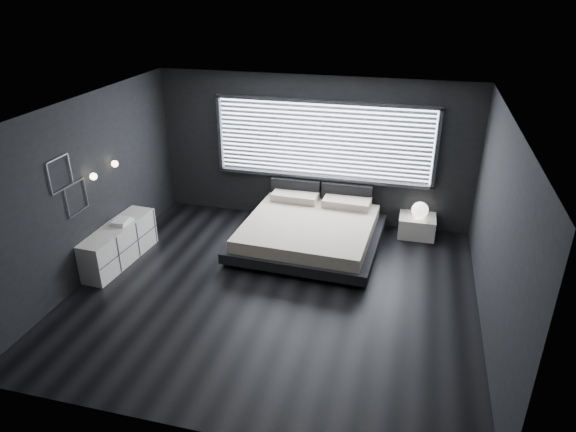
# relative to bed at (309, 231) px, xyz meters

# --- Properties ---
(room) EXTENTS (6.04, 6.00, 2.80)m
(room) POSITION_rel_bed_xyz_m (-0.20, -1.60, 1.11)
(room) COLOR black
(room) RESTS_ON ground
(window) EXTENTS (4.14, 0.09, 1.52)m
(window) POSITION_rel_bed_xyz_m (-0.00, 1.10, 1.32)
(window) COLOR white
(window) RESTS_ON ground
(headboard) EXTENTS (1.96, 0.16, 0.52)m
(headboard) POSITION_rel_bed_xyz_m (-0.00, 1.04, 0.28)
(headboard) COLOR black
(headboard) RESTS_ON ground
(sconce_near) EXTENTS (0.18, 0.11, 0.11)m
(sconce_near) POSITION_rel_bed_xyz_m (-3.08, -1.55, 1.31)
(sconce_near) COLOR silver
(sconce_near) RESTS_ON ground
(sconce_far) EXTENTS (0.18, 0.11, 0.11)m
(sconce_far) POSITION_rel_bed_xyz_m (-3.08, -0.95, 1.31)
(sconce_far) COLOR silver
(sconce_far) RESTS_ON ground
(wall_art_upper) EXTENTS (0.01, 0.48, 0.48)m
(wall_art_upper) POSITION_rel_bed_xyz_m (-3.18, -2.15, 1.56)
(wall_art_upper) COLOR #47474C
(wall_art_upper) RESTS_ON ground
(wall_art_lower) EXTENTS (0.01, 0.48, 0.48)m
(wall_art_lower) POSITION_rel_bed_xyz_m (-3.18, -1.90, 1.09)
(wall_art_lower) COLOR #47474C
(wall_art_lower) RESTS_ON ground
(bed) EXTENTS (2.55, 2.45, 0.63)m
(bed) POSITION_rel_bed_xyz_m (0.00, 0.00, 0.00)
(bed) COLOR black
(bed) RESTS_ON ground
(nightstand) EXTENTS (0.66, 0.55, 0.38)m
(nightstand) POSITION_rel_bed_xyz_m (1.85, 0.88, -0.10)
(nightstand) COLOR white
(nightstand) RESTS_ON ground
(orb_lamp) EXTENTS (0.30, 0.30, 0.30)m
(orb_lamp) POSITION_rel_bed_xyz_m (1.87, 0.83, 0.24)
(orb_lamp) COLOR white
(orb_lamp) RESTS_ON nightstand
(dresser) EXTENTS (0.57, 1.67, 0.66)m
(dresser) POSITION_rel_bed_xyz_m (-2.98, -1.34, 0.03)
(dresser) COLOR white
(dresser) RESTS_ON ground
(book_stack) EXTENTS (0.27, 0.36, 0.07)m
(book_stack) POSITION_rel_bed_xyz_m (-2.95, -1.21, 0.40)
(book_stack) COLOR white
(book_stack) RESTS_ON dresser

